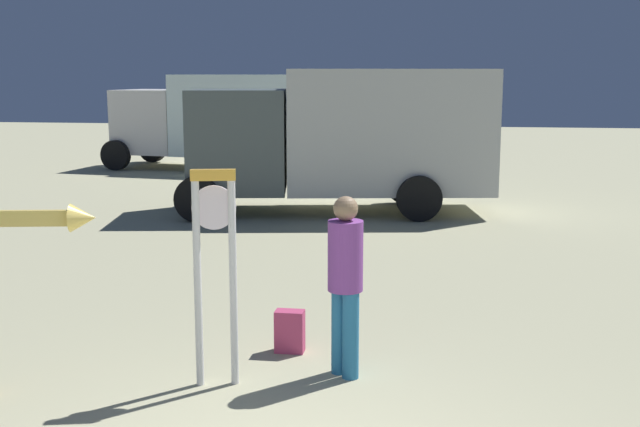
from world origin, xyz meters
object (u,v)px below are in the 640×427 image
object	(u,v)px
person_near_clock	(345,277)
box_truck_near	(347,135)
standing_clock	(215,255)
backpack	(290,331)
box_truck_far	(221,118)
arrow_sign	(22,252)

from	to	relation	value
person_near_clock	box_truck_near	bearing A→B (deg)	96.81
standing_clock	backpack	world-z (taller)	standing_clock
standing_clock	box_truck_far	bearing A→B (deg)	105.52
person_near_clock	box_truck_near	world-z (taller)	box_truck_near
box_truck_near	box_truck_far	world-z (taller)	box_truck_near
standing_clock	arrow_sign	size ratio (longest dim) A/B	0.98
box_truck_near	arrow_sign	bearing A→B (deg)	-99.36
person_near_clock	box_truck_far	size ratio (longest dim) A/B	0.26
person_near_clock	box_truck_near	distance (m)	9.25
backpack	box_truck_near	xyz separation A→B (m)	(-0.45, 8.59, 1.40)
person_near_clock	backpack	xyz separation A→B (m)	(-0.65, 0.57, -0.76)
person_near_clock	box_truck_near	size ratio (longest dim) A/B	0.26
standing_clock	backpack	size ratio (longest dim) A/B	4.56
backpack	box_truck_near	size ratio (longest dim) A/B	0.07
box_truck_near	box_truck_far	bearing A→B (deg)	123.52
arrow_sign	person_near_clock	bearing A→B (deg)	17.93
backpack	box_truck_near	world-z (taller)	box_truck_near
arrow_sign	person_near_clock	distance (m)	2.91
backpack	box_truck_far	xyz separation A→B (m)	(-5.11, 15.63, 1.34)
person_near_clock	backpack	bearing A→B (deg)	138.53
standing_clock	box_truck_far	distance (m)	17.22
person_near_clock	box_truck_near	xyz separation A→B (m)	(-1.09, 9.16, 0.64)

